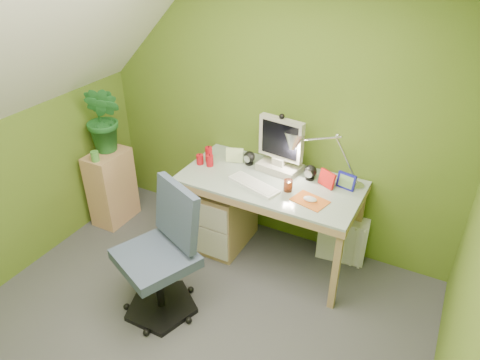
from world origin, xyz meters
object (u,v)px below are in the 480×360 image
at_px(side_ledge, 112,187).
at_px(radiator, 342,239).
at_px(monitor, 281,145).
at_px(task_chair, 155,256).
at_px(desk, 269,219).
at_px(desk_lamp, 337,147).
at_px(potted_plant, 104,119).

distance_m(side_ledge, radiator, 2.18).
distance_m(monitor, task_chair, 1.30).
bearing_deg(side_ledge, desk, 6.79).
bearing_deg(desk_lamp, task_chair, -142.55).
distance_m(task_chair, radiator, 1.62).
bearing_deg(monitor, task_chair, -104.70).
xyz_separation_m(side_ledge, radiator, (2.13, 0.46, -0.16)).
bearing_deg(monitor, potted_plant, -160.81).
bearing_deg(potted_plant, task_chair, -36.21).
bearing_deg(monitor, radiator, 16.62).
height_order(desk_lamp, side_ledge, desk_lamp).
height_order(potted_plant, task_chair, potted_plant).
xyz_separation_m(desk, potted_plant, (-1.55, -0.14, 0.65)).
height_order(monitor, potted_plant, potted_plant).
bearing_deg(task_chair, monitor, 91.29).
bearing_deg(potted_plant, radiator, 10.77).
xyz_separation_m(desk_lamp, radiator, (0.13, 0.09, -0.89)).
xyz_separation_m(desk_lamp, side_ledge, (-2.00, -0.37, -0.73)).
xyz_separation_m(side_ledge, potted_plant, (0.00, 0.05, 0.68)).
distance_m(desk, radiator, 0.66).
relative_size(monitor, task_chair, 0.45).
distance_m(desk, monitor, 0.65).
bearing_deg(monitor, desk, -82.27).
relative_size(potted_plant, task_chair, 0.61).
height_order(desk, monitor, monitor).
distance_m(desk_lamp, side_ledge, 2.16).
xyz_separation_m(desk, monitor, (0.00, 0.18, 0.62)).
bearing_deg(radiator, monitor, -178.16).
relative_size(monitor, side_ledge, 0.65).
bearing_deg(side_ledge, potted_plant, 90.00).
height_order(monitor, side_ledge, monitor).
bearing_deg(potted_plant, desk, 4.97).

